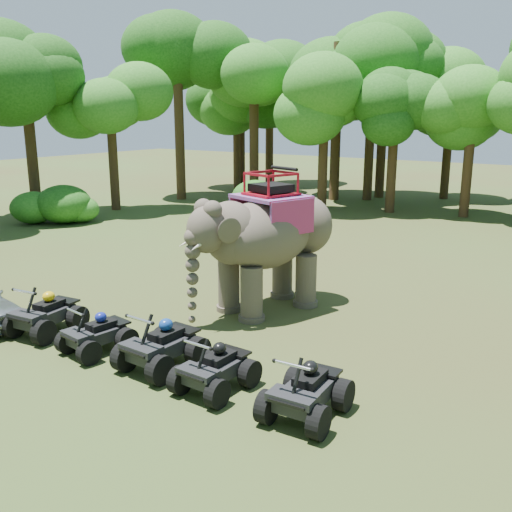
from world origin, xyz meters
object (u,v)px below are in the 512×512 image
object	(u,v)px
elephant	(268,240)
atv_1	(96,328)
atv_2	(161,339)
atv_3	(215,362)
atv_4	(306,384)
atv_0	(45,309)

from	to	relation	value
elephant	atv_1	xyz separation A→B (m)	(-1.57, -4.82, -1.39)
atv_1	atv_2	size ratio (longest dim) A/B	0.86
elephant	atv_3	size ratio (longest dim) A/B	2.91
elephant	atv_2	world-z (taller)	elephant
atv_1	atv_4	distance (m)	5.43
atv_4	atv_1	bearing A→B (deg)	178.48
atv_3	atv_4	xyz separation A→B (m)	(2.00, 0.14, 0.04)
atv_1	atv_3	distance (m)	3.43
atv_4	atv_3	bearing A→B (deg)	-179.84
atv_2	elephant	bearing A→B (deg)	94.91
elephant	atv_4	distance (m)	6.15
elephant	atv_0	xyz separation A→B (m)	(-3.54, -4.76, -1.32)
atv_2	atv_4	bearing A→B (deg)	1.50
atv_0	atv_2	bearing A→B (deg)	-4.70
elephant	atv_0	distance (m)	6.08
atv_1	elephant	bearing A→B (deg)	79.32
atv_2	atv_3	xyz separation A→B (m)	(1.60, -0.15, -0.07)
atv_1	atv_3	world-z (taller)	atv_3
atv_3	atv_4	size ratio (longest dim) A/B	0.94
atv_2	atv_0	bearing A→B (deg)	-175.74
elephant	atv_3	bearing A→B (deg)	-51.36
elephant	atv_4	xyz separation A→B (m)	(3.86, -4.60, -1.33)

